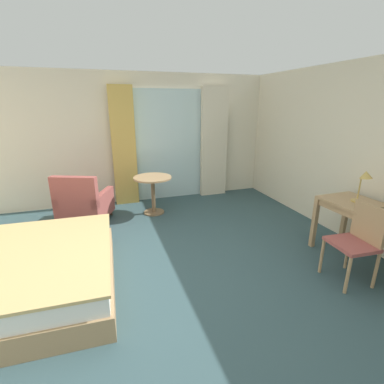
# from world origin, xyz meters

# --- Properties ---
(ground) EXTENTS (6.36, 6.48, 0.10)m
(ground) POSITION_xyz_m (0.00, 0.00, -0.05)
(ground) COLOR #334C51
(wall_back) EXTENTS (5.96, 0.12, 2.55)m
(wall_back) POSITION_xyz_m (0.00, 2.98, 1.27)
(wall_back) COLOR beige
(wall_back) RESTS_ON ground
(wall_right) EXTENTS (0.12, 6.08, 2.55)m
(wall_right) POSITION_xyz_m (2.92, 0.00, 1.27)
(wall_right) COLOR beige
(wall_right) RESTS_ON ground
(balcony_glass_door) EXTENTS (1.46, 0.02, 2.24)m
(balcony_glass_door) POSITION_xyz_m (0.81, 2.90, 1.12)
(balcony_glass_door) COLOR silver
(balcony_glass_door) RESTS_ON ground
(curtain_panel_left) EXTENTS (0.46, 0.10, 2.30)m
(curtain_panel_left) POSITION_xyz_m (-0.14, 2.80, 1.15)
(curtain_panel_left) COLOR tan
(curtain_panel_left) RESTS_ON ground
(curtain_panel_right) EXTENTS (0.58, 0.10, 2.30)m
(curtain_panel_right) POSITION_xyz_m (1.76, 2.80, 1.15)
(curtain_panel_right) COLOR beige
(curtain_panel_right) RESTS_ON ground
(writing_desk) EXTENTS (0.65, 1.48, 0.76)m
(writing_desk) POSITION_xyz_m (2.48, -0.60, 0.67)
(writing_desk) COLOR tan
(writing_desk) RESTS_ON ground
(desk_chair) EXTENTS (0.44, 0.47, 0.91)m
(desk_chair) POSITION_xyz_m (2.06, -0.69, 0.52)
(desk_chair) COLOR #9E4C47
(desk_chair) RESTS_ON ground
(desk_lamp) EXTENTS (0.18, 0.18, 0.42)m
(desk_lamp) POSITION_xyz_m (2.52, -0.27, 1.06)
(desk_lamp) COLOR tan
(desk_lamp) RESTS_ON writing_desk
(armchair_by_window) EXTENTS (0.97, 0.99, 0.89)m
(armchair_by_window) POSITION_xyz_m (-0.93, 1.98, 0.34)
(armchair_by_window) COLOR #9E4C47
(armchair_by_window) RESTS_ON ground
(round_cafe_table) EXTENTS (0.69, 0.69, 0.70)m
(round_cafe_table) POSITION_xyz_m (0.27, 2.08, 0.52)
(round_cafe_table) COLOR tan
(round_cafe_table) RESTS_ON ground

